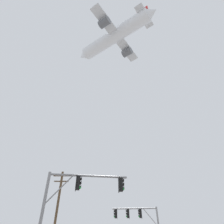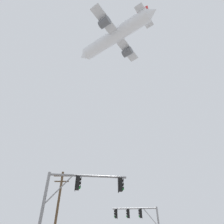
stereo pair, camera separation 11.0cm
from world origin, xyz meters
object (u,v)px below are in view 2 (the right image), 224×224
signal_pole_near (75,196)px  signal_pole_far (140,220)px  utility_pole (57,212)px  airplane (115,36)px

signal_pole_near → signal_pole_far: bearing=62.9°
utility_pole → airplane: bearing=24.5°
signal_pole_near → airplane: (3.23, 14.34, 41.52)m
signal_pole_far → airplane: bearing=125.1°
signal_pole_near → utility_pole: (-3.86, 11.11, 0.79)m
signal_pole_near → airplane: 44.05m
signal_pole_near → utility_pole: utility_pole is taller
signal_pole_far → utility_pole: 9.51m
signal_pole_near → signal_pole_far: (5.61, 10.95, -0.02)m
signal_pole_near → utility_pole: bearing=109.2°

